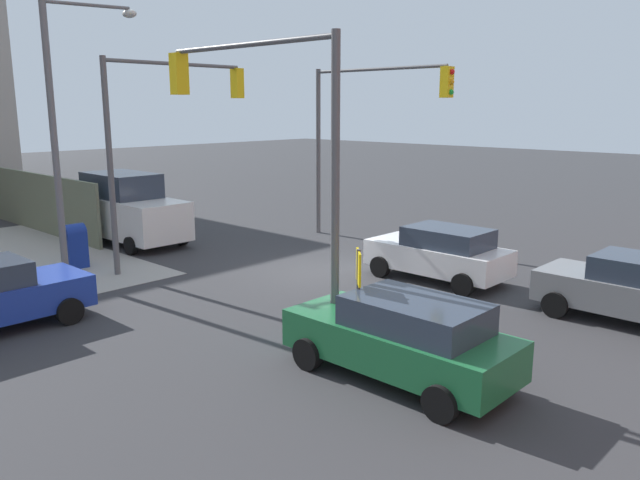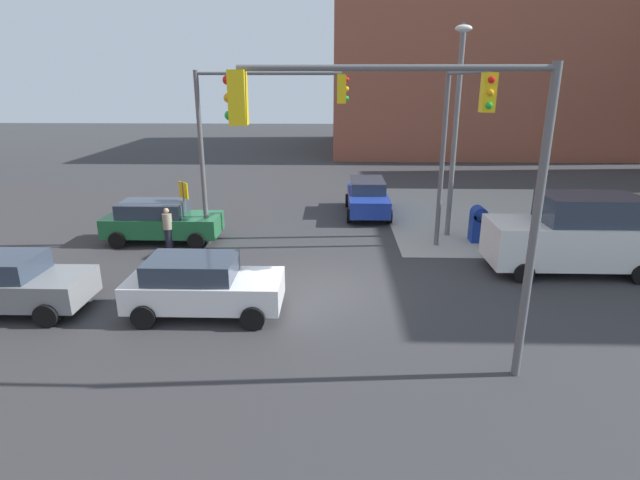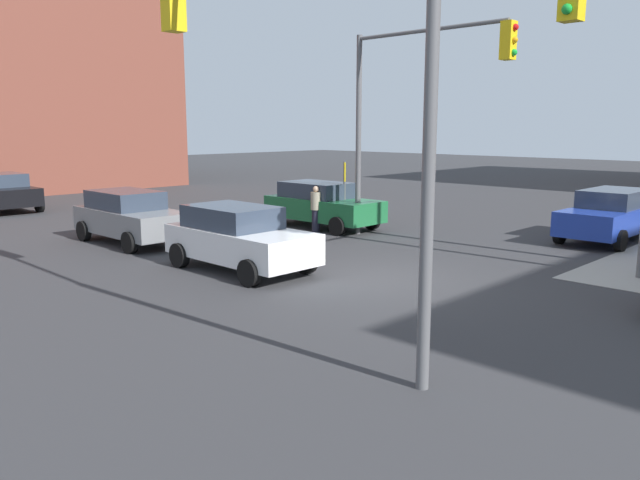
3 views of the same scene
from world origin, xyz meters
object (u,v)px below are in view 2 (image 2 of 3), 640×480
Objects in this scene: mailbox_blue at (478,223)px; pedestrian_crossing at (168,228)px; traffic_signal_ne_corner at (458,130)px; sedan_white at (202,285)px; hatchback_green at (161,221)px; van_white_delivery at (575,235)px; sedan_blue at (367,197)px; traffic_signal_nw_corner at (257,123)px; traffic_signal_se_corner at (419,162)px; coupe_gray at (6,283)px; street_lamp_corner at (456,120)px.

mailbox_blue is 0.90× the size of pedestrian_crossing.
pedestrian_crossing is at bearing 172.75° from traffic_signal_ne_corner.
hatchback_green is (-3.27, 6.37, 0.00)m from sedan_white.
van_white_delivery reaches higher than pedestrian_crossing.
van_white_delivery is 14.42m from pedestrian_crossing.
van_white_delivery is (6.39, -7.38, 0.44)m from sedan_blue.
traffic_signal_nw_corner is at bearing -26.78° from pedestrian_crossing.
traffic_signal_se_corner is 1.46× the size of hatchback_green.
traffic_signal_nw_corner reaches higher than sedan_white.
sedan_blue is at bearing 28.15° from hatchback_green.
van_white_delivery reaches higher than hatchback_green.
traffic_signal_nw_corner reaches higher than coupe_gray.
pedestrian_crossing is at bearing 133.62° from traffic_signal_se_corner.
hatchback_green is (-12.56, -0.34, 0.08)m from mailbox_blue.
sedan_white is at bearing -163.10° from van_white_delivery.
hatchback_green is at bearing 169.09° from van_white_delivery.
sedan_blue is 9.54m from pedestrian_crossing.
mailbox_blue is at bearing 125.42° from van_white_delivery.
street_lamp_corner is at bearing 27.67° from coupe_gray.
sedan_white is at bearing -0.05° from coupe_gray.
van_white_delivery is (3.98, -0.69, -3.34)m from traffic_signal_ne_corner.
sedan_blue is (4.45, 4.68, -3.79)m from traffic_signal_nw_corner.
traffic_signal_ne_corner reaches higher than sedan_blue.
street_lamp_corner is 11.70m from pedestrian_crossing.
sedan_white is at bearing -96.60° from traffic_signal_nw_corner.
street_lamp_corner is 1.88× the size of coupe_gray.
street_lamp_corner is 15.87m from coupe_gray.
sedan_white is (-8.20, -7.15, -3.86)m from street_lamp_corner.
hatchback_green is 0.83× the size of van_white_delivery.
sedan_blue is at bearing 130.90° from van_white_delivery.
street_lamp_corner reaches higher than van_white_delivery.
sedan_blue is at bearing 90.09° from traffic_signal_se_corner.
hatchback_green is 2.80× the size of pedestrian_crossing.
sedan_white and hatchback_green have the same top height.
sedan_white is at bearing -115.40° from sedan_blue.
street_lamp_corner is 5.59× the size of mailbox_blue.
traffic_signal_nw_corner is 11.67m from van_white_delivery.
pedestrian_crossing is at bearing -57.05° from hatchback_green.
coupe_gray is (-14.72, -6.71, 0.08)m from mailbox_blue.
traffic_signal_nw_corner is 7.54m from street_lamp_corner.
traffic_signal_ne_corner is at bearing 28.99° from sedan_white.
pedestrian_crossing is at bearing -174.29° from mailbox_blue.
traffic_signal_nw_corner is 1.00× the size of traffic_signal_se_corner.
van_white_delivery is (14.83, -2.86, 0.44)m from hatchback_green.
traffic_signal_se_corner reaches higher than mailbox_blue.
traffic_signal_se_corner is at bearing -63.57° from traffic_signal_nw_corner.
pedestrian_crossing is at bearing 172.02° from van_white_delivery.
sedan_blue and sedan_white have the same top height.
van_white_delivery reaches higher than coupe_gray.
sedan_blue is at bearing 129.03° from street_lamp_corner.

